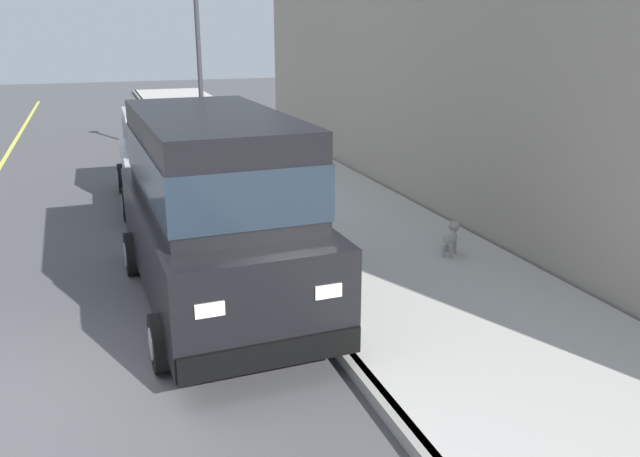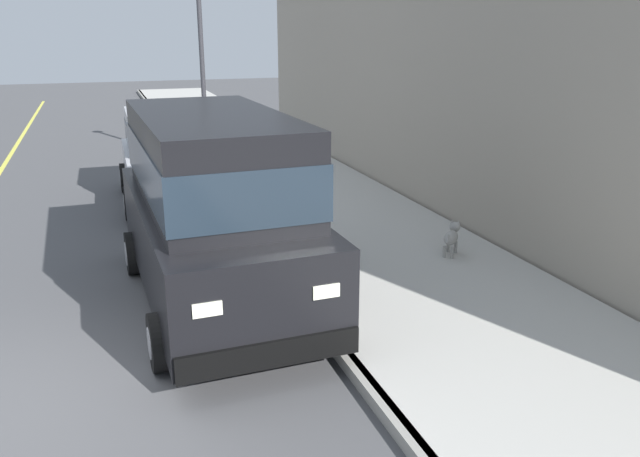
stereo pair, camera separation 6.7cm
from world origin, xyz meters
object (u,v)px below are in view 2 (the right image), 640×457
Objects in this scene: car_silver_hatchback at (167,155)px; car_black_van at (214,202)px; dog_grey at (452,236)px; street_lamp at (202,52)px.

car_black_van is at bearing -89.94° from car_silver_hatchback.
street_lamp reaches higher than dog_grey.
dog_grey is 9.27m from street_lamp.
dog_grey is 0.14× the size of street_lamp.
street_lamp is at bearing 68.00° from car_silver_hatchback.
car_silver_hatchback is at bearing 90.06° from car_black_van.
car_silver_hatchback is 6.46m from dog_grey.
car_silver_hatchback is at bearing -112.00° from street_lamp.
street_lamp is (1.36, 3.36, 1.93)m from car_silver_hatchback.
car_silver_hatchback is 4.10m from street_lamp.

